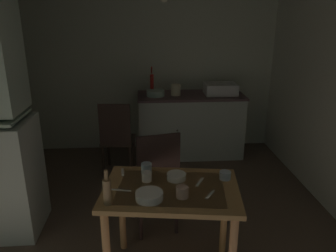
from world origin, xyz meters
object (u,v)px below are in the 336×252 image
(dining_table, at_px, (172,202))
(chair_far_side, at_px, (156,181))
(sink_basin, at_px, (221,89))
(chair_by_counter, at_px, (118,137))
(teacup_mint, at_px, (147,176))
(mixing_bowl_counter, at_px, (156,93))
(glass_bottle, at_px, (108,191))
(serving_bowl_wide, at_px, (150,196))
(hand_pump, at_px, (152,82))

(dining_table, xyz_separation_m, chair_far_side, (-0.09, 0.56, -0.12))
(sink_basin, relative_size, chair_by_counter, 0.46)
(sink_basin, height_order, chair_by_counter, sink_basin)
(teacup_mint, bearing_deg, mixing_bowl_counter, 86.07)
(sink_basin, relative_size, glass_bottle, 1.76)
(chair_far_side, relative_size, teacup_mint, 13.61)
(mixing_bowl_counter, xyz_separation_m, dining_table, (0.03, -2.31, -0.29))
(sink_basin, bearing_deg, teacup_mint, -115.33)
(dining_table, height_order, chair_by_counter, chair_by_counter)
(teacup_mint, bearing_deg, chair_by_counter, 102.13)
(serving_bowl_wide, bearing_deg, chair_far_side, 84.50)
(glass_bottle, bearing_deg, teacup_mint, 49.79)
(hand_pump, height_order, mixing_bowl_counter, hand_pump)
(glass_bottle, bearing_deg, dining_table, 23.26)
(chair_far_side, distance_m, serving_bowl_wide, 0.75)
(hand_pump, relative_size, serving_bowl_wide, 2.05)
(sink_basin, xyz_separation_m, mixing_bowl_counter, (-0.91, -0.05, -0.04))
(dining_table, bearing_deg, chair_by_counter, 106.77)
(mixing_bowl_counter, bearing_deg, teacup_mint, -93.93)
(chair_far_side, xyz_separation_m, chair_by_counter, (-0.44, 1.21, -0.02))
(chair_far_side, bearing_deg, hand_pump, 89.40)
(chair_by_counter, distance_m, glass_bottle, 1.99)
(mixing_bowl_counter, bearing_deg, glass_bottle, -99.32)
(dining_table, height_order, teacup_mint, teacup_mint)
(mixing_bowl_counter, bearing_deg, chair_by_counter, -133.14)
(dining_table, height_order, glass_bottle, glass_bottle)
(dining_table, height_order, chair_far_side, chair_far_side)
(hand_pump, xyz_separation_m, chair_by_counter, (-0.46, -0.63, -0.56))
(sink_basin, distance_m, mixing_bowl_counter, 0.91)
(serving_bowl_wide, bearing_deg, glass_bottle, -170.99)
(mixing_bowl_counter, height_order, chair_by_counter, mixing_bowl_counter)
(mixing_bowl_counter, relative_size, teacup_mint, 3.27)
(mixing_bowl_counter, height_order, chair_far_side, chair_far_side)
(sink_basin, xyz_separation_m, glass_bottle, (-1.32, -2.54, -0.11))
(chair_by_counter, bearing_deg, dining_table, -73.23)
(chair_far_side, height_order, chair_by_counter, chair_far_side)
(sink_basin, xyz_separation_m, serving_bowl_wide, (-1.04, -2.50, -0.18))
(sink_basin, distance_m, chair_by_counter, 1.60)
(chair_far_side, bearing_deg, mixing_bowl_counter, 87.87)
(mixing_bowl_counter, height_order, teacup_mint, mixing_bowl_counter)
(chair_by_counter, bearing_deg, serving_bowl_wide, -78.98)
(hand_pump, bearing_deg, chair_by_counter, -125.92)
(dining_table, bearing_deg, hand_pump, 91.75)
(serving_bowl_wide, bearing_deg, hand_pump, 88.05)
(sink_basin, xyz_separation_m, chair_far_side, (-0.97, -1.80, -0.44))
(sink_basin, xyz_separation_m, dining_table, (-0.88, -2.36, -0.33))
(serving_bowl_wide, distance_m, glass_bottle, 0.29)
(dining_table, bearing_deg, glass_bottle, -156.74)
(serving_bowl_wide, bearing_deg, mixing_bowl_counter, 86.91)
(chair_far_side, xyz_separation_m, serving_bowl_wide, (-0.07, -0.70, 0.26))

